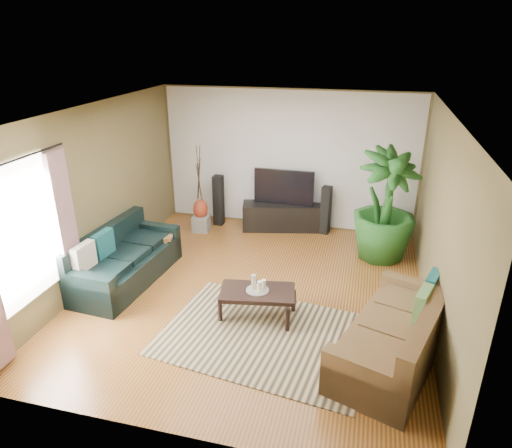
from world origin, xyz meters
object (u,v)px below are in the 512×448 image
(sofa_left, at_px, (125,256))
(potted_plant, at_px, (385,206))
(television, at_px, (284,187))
(sofa_right, at_px, (394,329))
(side_table, at_px, (161,246))
(speaker_left, at_px, (219,200))
(pedestal, at_px, (201,223))
(tv_stand, at_px, (283,216))
(speaker_right, at_px, (326,210))
(coffee_table, at_px, (257,303))
(vase, at_px, (201,209))

(sofa_left, bearing_deg, potted_plant, -60.19)
(sofa_left, height_order, television, television)
(sofa_right, bearing_deg, potted_plant, -158.44)
(potted_plant, bearing_deg, side_table, -164.36)
(speaker_left, height_order, pedestal, speaker_left)
(tv_stand, height_order, speaker_right, speaker_right)
(sofa_right, height_order, television, television)
(coffee_table, bearing_deg, pedestal, 115.11)
(potted_plant, xyz_separation_m, vase, (-3.44, 0.30, -0.50))
(vase, bearing_deg, speaker_right, 11.66)
(sofa_left, xyz_separation_m, side_table, (0.21, 0.81, -0.18))
(sofa_left, height_order, coffee_table, sofa_left)
(pedestal, relative_size, side_table, 0.63)
(vase, bearing_deg, tv_stand, 17.58)
(sofa_right, distance_m, coffee_table, 1.85)
(sofa_right, xyz_separation_m, tv_stand, (-2.02, 3.54, -0.16))
(speaker_left, distance_m, pedestal, 0.59)
(television, bearing_deg, tv_stand, 0.00)
(pedestal, bearing_deg, potted_plant, -4.93)
(coffee_table, bearing_deg, sofa_right, -23.77)
(sofa_left, distance_m, side_table, 0.85)
(speaker_right, bearing_deg, vase, -156.90)
(coffee_table, height_order, pedestal, coffee_table)
(television, height_order, speaker_left, television)
(sofa_right, relative_size, pedestal, 6.64)
(sofa_right, xyz_separation_m, potted_plant, (-0.14, 2.75, 0.53))
(tv_stand, distance_m, side_table, 2.55)
(vase, bearing_deg, coffee_table, -55.31)
(speaker_left, height_order, vase, speaker_left)
(speaker_left, bearing_deg, coffee_table, -62.09)
(sofa_right, relative_size, tv_stand, 1.31)
(side_table, bearing_deg, potted_plant, 15.64)
(sofa_right, relative_size, potted_plant, 1.09)
(speaker_left, relative_size, potted_plant, 0.54)
(tv_stand, xyz_separation_m, vase, (-1.55, -0.49, 0.19))
(coffee_table, relative_size, tv_stand, 0.63)
(sofa_left, xyz_separation_m, potted_plant, (3.89, 1.84, 0.53))
(sofa_left, xyz_separation_m, coffee_table, (2.25, -0.46, -0.22))
(speaker_right, height_order, vase, speaker_right)
(speaker_left, distance_m, speaker_right, 2.15)
(sofa_right, height_order, pedestal, sofa_right)
(coffee_table, distance_m, vase, 3.17)
(coffee_table, bearing_deg, speaker_right, 69.63)
(sofa_left, relative_size, sofa_right, 0.98)
(potted_plant, xyz_separation_m, side_table, (-3.68, -1.03, -0.71))
(coffee_table, height_order, television, television)
(sofa_right, distance_m, television, 4.10)
(speaker_right, bearing_deg, pedestal, -156.90)
(sofa_right, bearing_deg, sofa_left, -84.12)
(side_table, bearing_deg, vase, 79.74)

